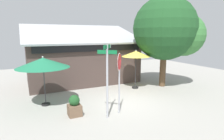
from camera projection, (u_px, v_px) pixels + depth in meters
ground_plane at (125, 103)px, 10.16m from camera, size 28.00×28.00×0.10m
cafe_building at (83, 60)px, 14.48m from camera, size 8.47×4.76×4.44m
street_sign_post at (107, 74)px, 7.92m from camera, size 0.66×0.70×3.23m
stop_sign at (119, 71)px, 8.41m from camera, size 0.52×0.64×2.82m
patio_umbrella_forest_green_left at (43, 63)px, 9.36m from camera, size 2.64×2.64×2.55m
patio_umbrella_mustard_center at (136, 54)px, 12.43m from camera, size 1.91×1.91×2.62m
shade_tree at (169, 30)px, 12.72m from camera, size 4.79×4.31×6.19m
sidewalk_planter at (74, 106)px, 8.42m from camera, size 0.58×0.58×0.97m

